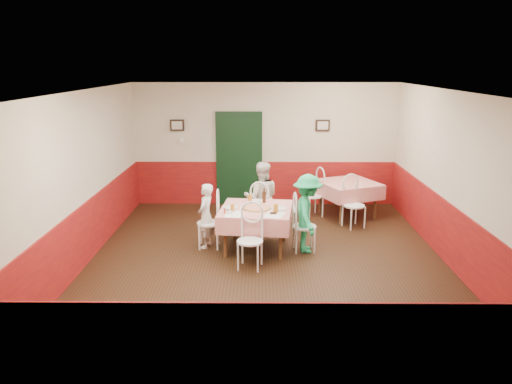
{
  "coord_description": "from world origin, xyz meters",
  "views": [
    {
      "loc": [
        -0.12,
        -7.84,
        3.23
      ],
      "look_at": [
        -0.19,
        0.53,
        1.05
      ],
      "focal_mm": 35.0,
      "sensor_mm": 36.0,
      "label": 1
    }
  ],
  "objects_px": {
    "main_table": "(256,229)",
    "diner_left": "(206,216)",
    "pizza": "(257,208)",
    "wallet": "(273,213)",
    "glass_c": "(250,198)",
    "beer_bottle": "(264,196)",
    "diner_right": "(308,214)",
    "glass_b": "(276,209)",
    "second_table": "(348,199)",
    "chair_far": "(261,211)",
    "glass_a": "(232,208)",
    "chair_right": "(304,227)",
    "chair_left": "(209,223)",
    "chair_near": "(250,241)",
    "diner_far": "(261,198)",
    "chair_second_b": "(354,206)"
  },
  "relations": [
    {
      "from": "second_table",
      "to": "diner_far",
      "type": "relative_size",
      "value": 0.8
    },
    {
      "from": "chair_far",
      "to": "chair_right",
      "type": "bearing_deg",
      "value": 139.52
    },
    {
      "from": "diner_right",
      "to": "glass_b",
      "type": "bearing_deg",
      "value": 107.05
    },
    {
      "from": "pizza",
      "to": "diner_left",
      "type": "xyz_separation_m",
      "value": [
        -0.91,
        0.14,
        -0.19
      ]
    },
    {
      "from": "glass_b",
      "to": "main_table",
      "type": "bearing_deg",
      "value": 140.36
    },
    {
      "from": "chair_second_b",
      "to": "diner_right",
      "type": "bearing_deg",
      "value": -151.62
    },
    {
      "from": "chair_second_b",
      "to": "wallet",
      "type": "distance_m",
      "value": 2.31
    },
    {
      "from": "chair_far",
      "to": "pizza",
      "type": "distance_m",
      "value": 0.95
    },
    {
      "from": "glass_b",
      "to": "diner_left",
      "type": "distance_m",
      "value": 1.31
    },
    {
      "from": "glass_c",
      "to": "diner_left",
      "type": "height_order",
      "value": "diner_left"
    },
    {
      "from": "glass_c",
      "to": "main_table",
      "type": "bearing_deg",
      "value": -75.59
    },
    {
      "from": "main_table",
      "to": "diner_left",
      "type": "relative_size",
      "value": 1.04
    },
    {
      "from": "main_table",
      "to": "diner_left",
      "type": "xyz_separation_m",
      "value": [
        -0.89,
        0.1,
        0.21
      ]
    },
    {
      "from": "chair_near",
      "to": "glass_b",
      "type": "relative_size",
      "value": 6.1
    },
    {
      "from": "glass_b",
      "to": "pizza",
      "type": "bearing_deg",
      "value": 143.78
    },
    {
      "from": "glass_a",
      "to": "beer_bottle",
      "type": "distance_m",
      "value": 0.8
    },
    {
      "from": "chair_right",
      "to": "pizza",
      "type": "distance_m",
      "value": 0.89
    },
    {
      "from": "chair_second_b",
      "to": "chair_far",
      "type": "bearing_deg",
      "value": 168.69
    },
    {
      "from": "pizza",
      "to": "glass_b",
      "type": "relative_size",
      "value": 3.21
    },
    {
      "from": "diner_right",
      "to": "chair_left",
      "type": "bearing_deg",
      "value": 82.87
    },
    {
      "from": "chair_second_b",
      "to": "diner_left",
      "type": "relative_size",
      "value": 0.77
    },
    {
      "from": "glass_a",
      "to": "diner_right",
      "type": "bearing_deg",
      "value": 5.59
    },
    {
      "from": "pizza",
      "to": "wallet",
      "type": "relative_size",
      "value": 4.31
    },
    {
      "from": "chair_left",
      "to": "pizza",
      "type": "height_order",
      "value": "chair_left"
    },
    {
      "from": "diner_right",
      "to": "beer_bottle",
      "type": "bearing_deg",
      "value": 57.44
    },
    {
      "from": "second_table",
      "to": "chair_far",
      "type": "xyz_separation_m",
      "value": [
        -1.86,
        -1.14,
        0.08
      ]
    },
    {
      "from": "chair_near",
      "to": "chair_far",
      "type": "bearing_deg",
      "value": 94.52
    },
    {
      "from": "chair_right",
      "to": "diner_right",
      "type": "relative_size",
      "value": 0.65
    },
    {
      "from": "glass_c",
      "to": "pizza",
      "type": "bearing_deg",
      "value": -75.0
    },
    {
      "from": "pizza",
      "to": "glass_b",
      "type": "xyz_separation_m",
      "value": [
        0.32,
        -0.23,
        0.06
      ]
    },
    {
      "from": "second_table",
      "to": "chair_right",
      "type": "height_order",
      "value": "chair_right"
    },
    {
      "from": "wallet",
      "to": "diner_far",
      "type": "bearing_deg",
      "value": 105.23
    },
    {
      "from": "second_table",
      "to": "wallet",
      "type": "xyz_separation_m",
      "value": [
        -1.66,
        -2.31,
        0.4
      ]
    },
    {
      "from": "chair_second_b",
      "to": "diner_right",
      "type": "height_order",
      "value": "diner_right"
    },
    {
      "from": "glass_b",
      "to": "diner_right",
      "type": "distance_m",
      "value": 0.61
    },
    {
      "from": "main_table",
      "to": "chair_near",
      "type": "xyz_separation_m",
      "value": [
        -0.09,
        -0.85,
        0.08
      ]
    },
    {
      "from": "glass_a",
      "to": "glass_c",
      "type": "xyz_separation_m",
      "value": [
        0.29,
        0.66,
        -0.0
      ]
    },
    {
      "from": "pizza",
      "to": "chair_near",
      "type": "bearing_deg",
      "value": -97.64
    },
    {
      "from": "chair_right",
      "to": "chair_far",
      "type": "xyz_separation_m",
      "value": [
        -0.75,
        0.94,
        0.0
      ]
    },
    {
      "from": "glass_c",
      "to": "diner_right",
      "type": "relative_size",
      "value": 0.09
    },
    {
      "from": "chair_left",
      "to": "chair_right",
      "type": "relative_size",
      "value": 1.0
    },
    {
      "from": "main_table",
      "to": "second_table",
      "type": "distance_m",
      "value": 2.78
    },
    {
      "from": "main_table",
      "to": "second_table",
      "type": "bearing_deg",
      "value": 45.37
    },
    {
      "from": "main_table",
      "to": "diner_right",
      "type": "xyz_separation_m",
      "value": [
        0.89,
        -0.1,
        0.32
      ]
    },
    {
      "from": "chair_right",
      "to": "chair_near",
      "type": "distance_m",
      "value": 1.2
    },
    {
      "from": "main_table",
      "to": "diner_left",
      "type": "bearing_deg",
      "value": 173.89
    },
    {
      "from": "chair_near",
      "to": "diner_left",
      "type": "height_order",
      "value": "diner_left"
    },
    {
      "from": "glass_c",
      "to": "beer_bottle",
      "type": "relative_size",
      "value": 0.52
    },
    {
      "from": "beer_bottle",
      "to": "diner_right",
      "type": "bearing_deg",
      "value": -31.55
    },
    {
      "from": "chair_left",
      "to": "glass_a",
      "type": "distance_m",
      "value": 0.66
    }
  ]
}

